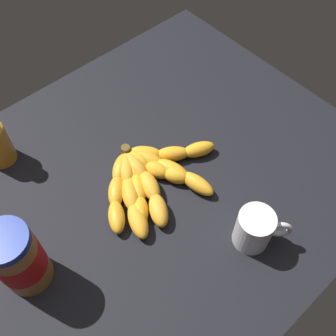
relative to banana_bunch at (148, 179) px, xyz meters
The scene contains 4 objects.
ground_plane 3.71cm from the banana_bunch, 102.87° to the right, with size 97.62×79.48×3.90cm, color black.
banana_bunch is the anchor object (origin of this frame).
peanut_butter_jar 30.18cm from the banana_bunch, ahead, with size 8.69×8.69×16.12cm.
coffee_mug 24.69cm from the banana_bunch, 106.27° to the left, with size 9.01×8.98×8.81cm.
Camera 1 is at (27.46, 37.59, 73.70)cm, focal length 42.84 mm.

